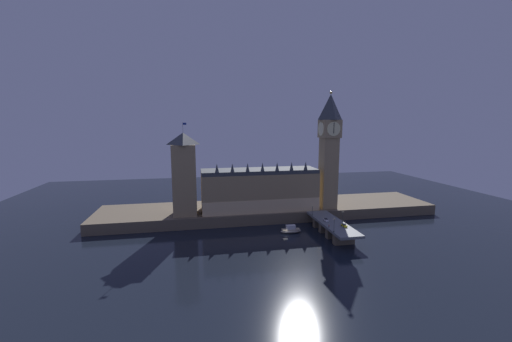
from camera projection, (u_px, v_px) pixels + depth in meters
name	position (u px, v px, depth m)	size (l,w,h in m)	color
ground_plane	(285.00, 235.00, 173.37)	(400.00, 400.00, 0.00)	black
embankment	(269.00, 210.00, 210.73)	(220.00, 42.00, 6.55)	brown
parliament_hall	(259.00, 189.00, 198.92)	(72.69, 21.28, 31.07)	#9E845B
clock_tower	(329.00, 147.00, 198.86)	(11.99, 12.10, 74.00)	#9E845B
victoria_tower	(184.00, 174.00, 185.93)	(13.97, 13.97, 55.06)	#9E845B
bridge	(332.00, 227.00, 172.58)	(12.75, 46.00, 7.12)	slate
car_northbound_lead	(326.00, 220.00, 174.07)	(1.95, 3.91, 1.51)	white
car_southbound_lead	(344.00, 225.00, 164.70)	(1.90, 3.96, 1.40)	yellow
pedestrian_near_rail	(329.00, 226.00, 163.37)	(0.38, 0.38, 1.67)	black
pedestrian_mid_walk	(345.00, 222.00, 169.32)	(0.38, 0.38, 1.72)	black
street_lamp_near	(334.00, 223.00, 156.12)	(1.34, 0.60, 7.26)	#2D3333
street_lamp_mid	(343.00, 215.00, 172.78)	(1.34, 0.60, 6.11)	#2D3333
street_lamp_far	(313.00, 209.00, 184.79)	(1.34, 0.60, 6.18)	#2D3333
boat_upstream	(291.00, 230.00, 175.73)	(11.56, 4.17, 4.55)	#B2A893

